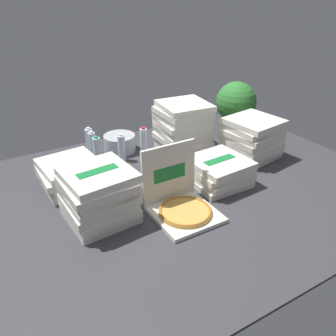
{
  "coord_description": "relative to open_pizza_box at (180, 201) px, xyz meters",
  "views": [
    {
      "loc": [
        -1.26,
        -1.95,
        1.42
      ],
      "look_at": [
        -0.05,
        0.1,
        0.14
      ],
      "focal_mm": 37.46,
      "sensor_mm": 36.0,
      "label": 1
    }
  ],
  "objects": [
    {
      "name": "water_bottle_3",
      "position": [
        -0.23,
        0.99,
        0.03
      ],
      "size": [
        0.07,
        0.07,
        0.25
      ],
      "color": "silver",
      "rests_on": "ground_plane"
    },
    {
      "name": "pizza_stack_center_far",
      "position": [
        1.01,
        0.42,
        0.09
      ],
      "size": [
        0.48,
        0.48,
        0.36
      ],
      "color": "silver",
      "rests_on": "ground_plane"
    },
    {
      "name": "water_bottle_2",
      "position": [
        0.22,
        0.97,
        0.03
      ],
      "size": [
        0.07,
        0.07,
        0.25
      ],
      "color": "white",
      "rests_on": "ground_plane"
    },
    {
      "name": "water_bottle_1",
      "position": [
        -0.02,
        0.93,
        0.03
      ],
      "size": [
        0.07,
        0.07,
        0.25
      ],
      "color": "silver",
      "rests_on": "ground_plane"
    },
    {
      "name": "ice_bucket",
      "position": [
        0.04,
        1.12,
        -0.01
      ],
      "size": [
        0.29,
        0.29,
        0.16
      ],
      "primitive_type": "cylinder",
      "color": "#B7BABF",
      "rests_on": "ground_plane"
    },
    {
      "name": "open_pizza_box",
      "position": [
        0.0,
        0.0,
        0.0
      ],
      "size": [
        0.42,
        0.45,
        0.44
      ],
      "color": "silver",
      "rests_on": "ground_plane"
    },
    {
      "name": "pizza_stack_right_near",
      "position": [
        -0.54,
        0.73,
        0.01
      ],
      "size": [
        0.46,
        0.46,
        0.2
      ],
      "color": "silver",
      "rests_on": "ground_plane"
    },
    {
      "name": "pizza_stack_center_near",
      "position": [
        0.56,
        0.84,
        0.14
      ],
      "size": [
        0.47,
        0.46,
        0.46
      ],
      "color": "silver",
      "rests_on": "ground_plane"
    },
    {
      "name": "water_bottle_4",
      "position": [
        -0.22,
        1.12,
        0.03
      ],
      "size": [
        0.07,
        0.07,
        0.25
      ],
      "color": "silver",
      "rests_on": "ground_plane"
    },
    {
      "name": "water_bottle_0",
      "position": [
        -0.22,
        1.21,
        0.03
      ],
      "size": [
        0.07,
        0.07,
        0.25
      ],
      "color": "silver",
      "rests_on": "ground_plane"
    },
    {
      "name": "ground_plane",
      "position": [
        0.17,
        0.27,
        -0.1
      ],
      "size": [
        3.2,
        2.4,
        0.02
      ],
      "primitive_type": "cube",
      "color": "#38383D"
    },
    {
      "name": "pizza_stack_left_far",
      "position": [
        0.47,
        0.19,
        0.01
      ],
      "size": [
        0.44,
        0.44,
        0.21
      ],
      "color": "silver",
      "rests_on": "ground_plane"
    },
    {
      "name": "pizza_stack_right_far",
      "position": [
        -0.5,
        0.21,
        0.09
      ],
      "size": [
        0.47,
        0.47,
        0.36
      ],
      "color": "silver",
      "rests_on": "ground_plane"
    },
    {
      "name": "potted_plant",
      "position": [
        1.25,
        0.93,
        0.21
      ],
      "size": [
        0.41,
        0.41,
        0.53
      ],
      "color": "#513323",
      "rests_on": "ground_plane"
    }
  ]
}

